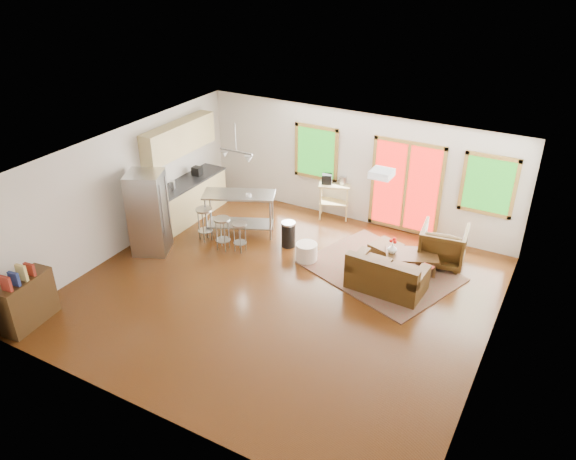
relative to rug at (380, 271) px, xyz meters
The scene contains 29 objects.
floor 2.13m from the rug, 130.87° to the right, with size 7.50×7.00×0.02m, color #321808.
ceiling 3.36m from the rug, 130.87° to the right, with size 7.50×7.00×0.02m, color silver.
back_wall 2.68m from the rug, 126.30° to the left, with size 7.50×0.02×2.60m, color beige.
left_wall 5.55m from the rug, 162.64° to the right, with size 0.02×7.00×2.60m, color beige.
right_wall 3.14m from the rug, 34.27° to the right, with size 0.02×7.00×2.60m, color beige.
front_wall 5.46m from the rug, 105.23° to the right, with size 7.50×0.02×2.60m, color beige.
window_left 3.37m from the rug, 142.33° to the left, with size 1.10×0.05×1.30m.
french_doors 2.15m from the rug, 96.01° to the left, with size 1.60×0.05×2.10m.
window_right 2.81m from the rug, 50.84° to the left, with size 1.10×0.05×1.30m.
rug is the anchor object (origin of this frame).
loveseat 0.72m from the rug, 61.54° to the right, with size 1.45×0.87×0.76m.
coffee_table 0.69m from the rug, 30.20° to the left, with size 1.17×0.96×0.41m.
armchair 1.41m from the rug, 43.76° to the left, with size 0.88×0.83×0.91m, color black.
ottoman 0.51m from the rug, 98.67° to the left, with size 0.55×0.55×0.37m, color black.
pouf 1.55m from the rug, 167.16° to the right, with size 0.45×0.45×0.39m, color beige.
vase 0.55m from the rug, 42.80° to the left, with size 0.24×0.24×0.33m.
book 0.97m from the rug, ahead, with size 0.24×0.03×0.32m, color maroon.
cabinets 4.97m from the rug, behind, with size 0.64×2.24×2.30m.
refrigerator 4.90m from the rug, 161.33° to the right, with size 0.93×0.92×1.77m.
island 3.40m from the rug, behind, with size 1.68×1.22×0.99m.
cup 3.24m from the rug, behind, with size 0.12×0.09×0.12m, color silver.
bar_stool_a 3.94m from the rug, behind, with size 0.47×0.47×0.76m.
bar_stool_b 3.41m from the rug, 166.63° to the right, with size 0.39×0.39×0.74m.
bar_stool_c 3.03m from the rug, 167.16° to the right, with size 0.34×0.34×0.66m.
trash_can 2.14m from the rug, behind, with size 0.37×0.37×0.57m.
kitchen_cart 2.65m from the rug, 137.13° to the left, with size 0.84×0.69×1.10m.
bookshelf 6.57m from the rug, 136.38° to the right, with size 0.51×1.05×1.19m.
ceiling_flush 2.72m from the rug, 78.52° to the right, with size 0.35×0.35×0.12m, color white.
pendant_light 3.80m from the rug, behind, with size 0.80×0.18×0.79m.
Camera 1 is at (4.39, -7.64, 6.07)m, focal length 35.00 mm.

